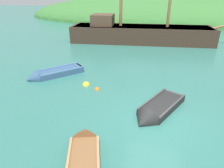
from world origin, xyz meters
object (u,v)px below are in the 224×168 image
sailing_ship (139,36)px  rowboat_near_dock (84,161)px  rowboat_outer_left (156,111)px  buoy_orange (97,90)px  rowboat_outer_right (52,74)px  buoy_yellow (86,85)px

sailing_ship → rowboat_near_dock: bearing=-95.0°
rowboat_outer_left → buoy_orange: bearing=-89.9°
sailing_ship → buoy_orange: 11.89m
buoy_orange → rowboat_outer_left: bearing=-25.2°
rowboat_near_dock → rowboat_outer_right: 7.75m
rowboat_outer_left → buoy_yellow: (-4.14, 1.96, -0.10)m
rowboat_outer_right → rowboat_near_dock: bearing=78.3°
sailing_ship → rowboat_outer_right: (-4.10, -10.75, -0.49)m
buoy_yellow → buoy_orange: bearing=-25.9°
rowboat_near_dock → rowboat_outer_left: (2.06, 3.52, 0.02)m
rowboat_outer_right → buoy_orange: rowboat_outer_right is taller
rowboat_outer_left → rowboat_outer_right: bearing=-86.4°
rowboat_outer_left → sailing_ship: bearing=-143.7°
rowboat_near_dock → rowboat_outer_left: rowboat_outer_left is taller
buoy_yellow → rowboat_outer_right: bearing=164.8°
sailing_ship → buoy_yellow: sailing_ship is taller
rowboat_near_dock → buoy_orange: size_ratio=13.43×
sailing_ship → rowboat_near_dock: 16.96m
sailing_ship → rowboat_near_dock: size_ratio=4.32×
rowboat_near_dock → rowboat_outer_right: size_ratio=1.17×
sailing_ship → buoy_yellow: 11.57m
rowboat_near_dock → buoy_yellow: (-2.08, 5.48, -0.08)m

